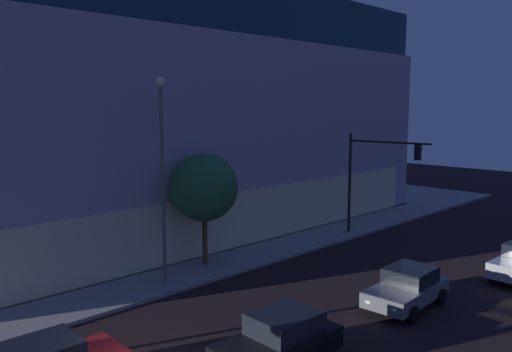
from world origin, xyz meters
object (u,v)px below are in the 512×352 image
at_px(street_lamp_sidewalk, 162,159).
at_px(car_black, 280,340).
at_px(sidewalk_tree, 204,188).
at_px(modern_building, 114,113).
at_px(traffic_light_far_corner, 374,167).
at_px(car_grey, 407,287).

xyz_separation_m(street_lamp_sidewalk, car_black, (-1.53, -8.41, -4.95)).
distance_m(street_lamp_sidewalk, sidewalk_tree, 3.67).
relative_size(street_lamp_sidewalk, sidewalk_tree, 1.63).
bearing_deg(modern_building, sidewalk_tree, -104.82).
xyz_separation_m(modern_building, traffic_light_far_corner, (6.86, -18.82, -3.17)).
bearing_deg(car_grey, sidewalk_tree, 105.11).
bearing_deg(traffic_light_far_corner, sidewalk_tree, 166.80).
relative_size(car_black, car_grey, 1.02).
height_order(traffic_light_far_corner, car_black, traffic_light_far_corner).
bearing_deg(traffic_light_far_corner, car_grey, -140.12).
distance_m(traffic_light_far_corner, car_grey, 11.67).
bearing_deg(sidewalk_tree, street_lamp_sidewalk, -162.47).
height_order(street_lamp_sidewalk, car_black, street_lamp_sidewalk).
bearing_deg(sidewalk_tree, car_grey, -74.89).
bearing_deg(street_lamp_sidewalk, traffic_light_far_corner, -6.57).
distance_m(modern_building, car_black, 27.92).
bearing_deg(car_grey, car_black, 177.28).
bearing_deg(modern_building, traffic_light_far_corner, -69.98).
bearing_deg(car_grey, modern_building, 86.34).
xyz_separation_m(street_lamp_sidewalk, car_grey, (5.71, -8.76, -5.01)).
relative_size(modern_building, car_grey, 8.70).
distance_m(modern_building, street_lamp_sidewalk, 18.78).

